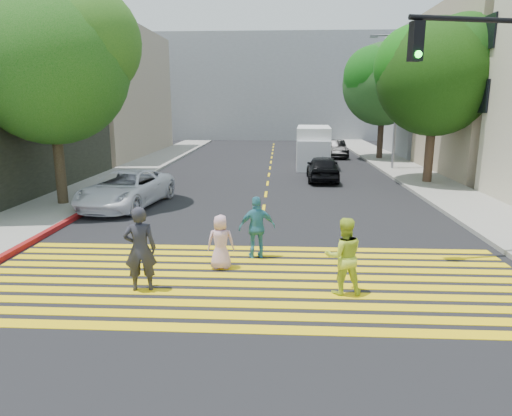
# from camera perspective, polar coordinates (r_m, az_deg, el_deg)

# --- Properties ---
(ground) EXTENTS (120.00, 120.00, 0.00)m
(ground) POSITION_cam_1_polar(r_m,az_deg,el_deg) (10.02, -0.91, -11.73)
(ground) COLOR black
(sidewalk_left) EXTENTS (3.00, 40.00, 0.15)m
(sidewalk_left) POSITION_cam_1_polar(r_m,az_deg,el_deg) (32.65, -13.35, 5.38)
(sidewalk_left) COLOR gray
(sidewalk_left) RESTS_ON ground
(sidewalk_right) EXTENTS (3.00, 60.00, 0.15)m
(sidewalk_right) POSITION_cam_1_polar(r_m,az_deg,el_deg) (25.67, 20.82, 2.89)
(sidewalk_right) COLOR gray
(sidewalk_right) RESTS_ON ground
(curb_red) EXTENTS (0.20, 8.00, 0.16)m
(curb_red) POSITION_cam_1_polar(r_m,az_deg,el_deg) (17.35, -22.86, -1.77)
(curb_red) COLOR maroon
(curb_red) RESTS_ON ground
(crosswalk) EXTENTS (13.40, 5.30, 0.01)m
(crosswalk) POSITION_cam_1_polar(r_m,az_deg,el_deg) (11.18, -0.46, -8.98)
(crosswalk) COLOR yellow
(crosswalk) RESTS_ON ground
(lane_line) EXTENTS (0.12, 34.40, 0.01)m
(lane_line) POSITION_cam_1_polar(r_m,az_deg,el_deg) (31.86, 1.82, 5.41)
(lane_line) COLOR yellow
(lane_line) RESTS_ON ground
(building_left_tan) EXTENTS (12.00, 16.00, 10.00)m
(building_left_tan) POSITION_cam_1_polar(r_m,az_deg,el_deg) (40.64, -21.79, 13.21)
(building_left_tan) COLOR tan
(building_left_tan) RESTS_ON ground
(building_right_grey) EXTENTS (10.00, 10.00, 10.00)m
(building_right_grey) POSITION_cam_1_polar(r_m,az_deg,el_deg) (41.65, 23.80, 13.01)
(building_right_grey) COLOR gray
(building_right_grey) RESTS_ON ground
(backdrop_block) EXTENTS (30.00, 8.00, 12.00)m
(backdrop_block) POSITION_cam_1_polar(r_m,az_deg,el_deg) (57.11, 2.41, 14.76)
(backdrop_block) COLOR gray
(backdrop_block) RESTS_ON ground
(tree_left) EXTENTS (7.13, 6.78, 8.81)m
(tree_left) POSITION_cam_1_polar(r_m,az_deg,el_deg) (20.26, -24.17, 16.84)
(tree_left) COLOR black
(tree_left) RESTS_ON ground
(tree_right_near) EXTENTS (7.86, 7.61, 8.51)m
(tree_right_near) POSITION_cam_1_polar(r_m,az_deg,el_deg) (25.58, 21.78, 15.60)
(tree_right_near) COLOR #4A3C27
(tree_right_near) RESTS_ON ground
(tree_right_far) EXTENTS (7.70, 7.63, 8.68)m
(tree_right_far) POSITION_cam_1_polar(r_m,az_deg,el_deg) (35.89, 15.77, 15.16)
(tree_right_far) COLOR black
(tree_right_far) RESTS_ON ground
(pedestrian_man) EXTENTS (0.80, 0.61, 1.97)m
(pedestrian_man) POSITION_cam_1_polar(r_m,az_deg,el_deg) (10.62, -14.28, -4.98)
(pedestrian_man) COLOR #282830
(pedestrian_man) RESTS_ON ground
(pedestrian_woman) EXTENTS (0.91, 0.74, 1.76)m
(pedestrian_woman) POSITION_cam_1_polar(r_m,az_deg,el_deg) (10.34, 10.90, -5.93)
(pedestrian_woman) COLOR #C2DA34
(pedestrian_woman) RESTS_ON ground
(pedestrian_child) EXTENTS (0.73, 0.51, 1.43)m
(pedestrian_child) POSITION_cam_1_polar(r_m,az_deg,el_deg) (11.74, -4.44, -4.27)
(pedestrian_child) COLOR #D4A2B2
(pedestrian_child) RESTS_ON ground
(pedestrian_extra) EXTENTS (1.08, 0.65, 1.73)m
(pedestrian_extra) POSITION_cam_1_polar(r_m,az_deg,el_deg) (12.49, 0.13, -2.45)
(pedestrian_extra) COLOR teal
(pedestrian_extra) RESTS_ON ground
(white_sedan) EXTENTS (3.23, 5.61, 1.47)m
(white_sedan) POSITION_cam_1_polar(r_m,az_deg,el_deg) (19.57, -15.91, 2.31)
(white_sedan) COLOR white
(white_sedan) RESTS_ON ground
(dark_car_near) EXTENTS (1.77, 4.20, 1.42)m
(dark_car_near) POSITION_cam_1_polar(r_m,az_deg,el_deg) (25.43, 8.34, 4.97)
(dark_car_near) COLOR black
(dark_car_near) RESTS_ON ground
(silver_car) EXTENTS (1.81, 4.21, 1.21)m
(silver_car) POSITION_cam_1_polar(r_m,az_deg,el_deg) (38.93, 7.29, 7.57)
(silver_car) COLOR #9294A0
(silver_car) RESTS_ON ground
(dark_car_parked) EXTENTS (1.71, 4.27, 1.38)m
(dark_car_parked) POSITION_cam_1_polar(r_m,az_deg,el_deg) (36.86, 9.83, 7.33)
(dark_car_parked) COLOR black
(dark_car_parked) RESTS_ON ground
(white_van) EXTENTS (2.44, 5.76, 2.66)m
(white_van) POSITION_cam_1_polar(r_m,az_deg,el_deg) (31.00, 7.17, 7.45)
(white_van) COLOR white
(white_van) RESTS_ON ground
(street_lamp) EXTENTS (1.90, 0.33, 8.37)m
(street_lamp) POSITION_cam_1_polar(r_m,az_deg,el_deg) (30.19, 16.88, 13.59)
(street_lamp) COLOR gray
(street_lamp) RESTS_ON ground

